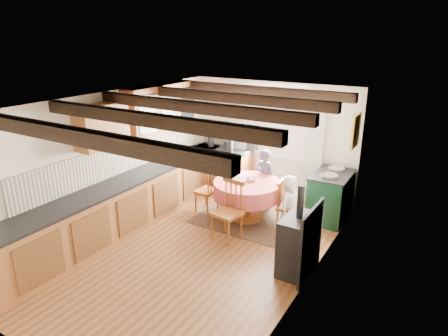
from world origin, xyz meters
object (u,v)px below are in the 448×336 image
Objects in this scene: aga_range at (331,196)px; cast_iron_stove at (298,230)px; chair_near at (227,211)px; child_right at (289,203)px; cup at (248,179)px; chair_left at (206,189)px; child_far at (265,179)px; chair_right at (289,205)px; dining_table at (247,201)px.

aga_range is 1.99m from cast_iron_stove.
chair_near is 1.03× the size of child_right.
child_right is 11.11× the size of cup.
chair_near is at bearing 55.69° from chair_left.
cast_iron_stove is (1.36, -0.29, 0.16)m from chair_near.
chair_near is at bearing 105.17° from child_far.
aga_range is 0.98× the size of child_right.
chair_near reaches higher than chair_right.
cup is (-0.80, -0.01, 0.34)m from chair_right.
chair_right is 0.87m from cup.
cup is (-0.81, 0.01, 0.28)m from child_right.
chair_right is at bearing 36.89° from child_right.
cup is at bearing 82.74° from chair_right.
child_right is at bearing 58.15° from chair_near.
cup is at bearing 89.25° from dining_table.
chair_near reaches higher than chair_left.
chair_left is 0.67× the size of cast_iron_stove.
chair_right is at bearing 3.67° from dining_table.
child_far is 13.42× the size of cup.
aga_range is at bearing 93.19° from cast_iron_stove.
aga_range is 0.73× the size of cast_iron_stove.
chair_right reaches higher than cup.
chair_right is at bearing 59.19° from chair_near.
cast_iron_stove reaches higher than child_far.
chair_near is 11.41× the size of cup.
cast_iron_stove is 14.83× the size of cup.
chair_near is 1.16m from chair_right.
dining_table is 1.37× the size of chair_right.
chair_near is at bearing 167.95° from cast_iron_stove.
child_right is at bearing 2.30° from dining_table.
chair_right is (1.64, 0.13, -0.00)m from chair_left.
child_right is (-0.61, 1.16, -0.17)m from cast_iron_stove.
child_right is at bearing -121.59° from aga_range.
child_right reaches higher than chair_left.
child_far is (0.91, 0.69, 0.16)m from chair_left.
child_right is (1.65, 0.11, 0.05)m from chair_left.
aga_range is at bearing -154.10° from child_far.
dining_table is 1.84m from cast_iron_stove.
chair_left is at bearing -156.81° from aga_range.
dining_table is at bearing 98.83° from child_far.
child_far is (-1.35, 1.74, -0.06)m from cast_iron_stove.
child_far is at bearing 56.95° from child_right.
dining_table is 0.92× the size of cast_iron_stove.
chair_right is at bearing 157.99° from child_far.
aga_range reaches higher than chair_left.
chair_near is at bearing -126.53° from aga_range.
chair_left is at bearing -174.50° from dining_table.
cast_iron_stove is at bearing -38.53° from dining_table.
dining_table is at bearing 85.69° from chair_right.
chair_near reaches higher than child_right.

